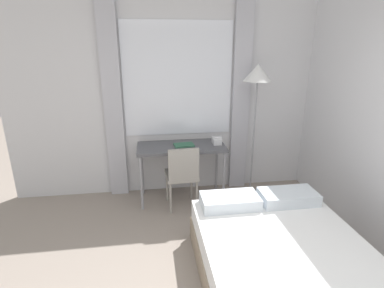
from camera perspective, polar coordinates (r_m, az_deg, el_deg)
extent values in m
cube|color=silver|center=(4.17, -2.09, 8.74)|extent=(4.66, 0.05, 2.70)
cube|color=white|center=(4.09, -2.69, 12.09)|extent=(1.46, 0.01, 1.50)
cube|color=#B2B2BC|center=(4.11, -14.83, 7.28)|extent=(0.24, 0.06, 2.60)
cube|color=#B2B2BC|center=(4.27, 9.25, 8.07)|extent=(0.24, 0.06, 2.60)
cube|color=silver|center=(3.64, 31.15, 4.64)|extent=(0.05, 3.64, 2.70)
cube|color=#4C4C51|center=(3.97, -2.06, -0.57)|extent=(1.16, 0.53, 0.04)
cylinder|color=gray|center=(3.90, -9.61, -7.42)|extent=(0.04, 0.04, 0.74)
cylinder|color=gray|center=(4.00, 6.11, -6.52)|extent=(0.04, 0.04, 0.74)
cylinder|color=gray|center=(4.30, -9.51, -4.83)|extent=(0.04, 0.04, 0.74)
cylinder|color=gray|center=(4.40, 4.70, -4.09)|extent=(0.04, 0.04, 0.74)
cube|color=gray|center=(3.91, -2.04, -5.91)|extent=(0.42, 0.42, 0.05)
cube|color=gray|center=(3.66, -1.59, -3.88)|extent=(0.38, 0.06, 0.40)
cylinder|color=gray|center=(3.84, -4.09, -10.31)|extent=(0.03, 0.03, 0.42)
cylinder|color=gray|center=(3.89, 0.94, -9.84)|extent=(0.03, 0.03, 0.42)
cylinder|color=gray|center=(4.14, -4.75, -8.08)|extent=(0.03, 0.03, 0.42)
cylinder|color=gray|center=(4.19, -0.09, -7.68)|extent=(0.03, 0.03, 0.42)
cube|color=gray|center=(2.90, 17.82, -24.23)|extent=(1.40, 1.93, 0.25)
cube|color=white|center=(2.75, 18.32, -20.63)|extent=(1.38, 1.89, 0.22)
cube|color=silver|center=(3.15, 7.23, -10.72)|extent=(0.59, 0.32, 0.12)
cube|color=silver|center=(3.36, 17.83, -9.54)|extent=(0.59, 0.32, 0.12)
cylinder|color=#4C4C51|center=(4.46, 10.91, -9.12)|extent=(0.28, 0.28, 0.03)
cylinder|color=gray|center=(4.15, 11.58, 0.76)|extent=(0.02, 0.02, 1.58)
cone|color=silver|center=(3.97, 12.43, 13.12)|extent=(0.37, 0.37, 0.21)
cube|color=silver|center=(4.03, 4.73, 0.55)|extent=(0.11, 0.16, 0.08)
cube|color=silver|center=(4.02, 4.75, 1.22)|extent=(0.13, 0.05, 0.02)
cube|color=#33664C|center=(3.95, -1.55, -0.19)|extent=(0.27, 0.19, 0.02)
cube|color=white|center=(3.95, -1.55, -0.12)|extent=(0.26, 0.18, 0.01)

